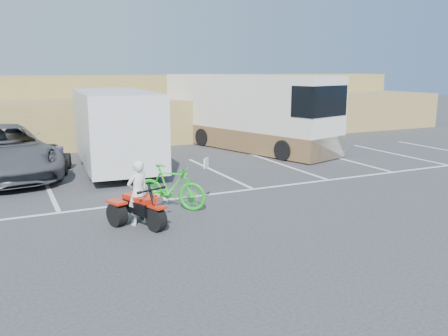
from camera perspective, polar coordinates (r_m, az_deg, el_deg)
name	(u,v)px	position (r m, az deg, el deg)	size (l,w,h in m)	color
ground	(199,226)	(10.64, -2.99, -7.03)	(100.00, 100.00, 0.00)	#323235
parking_stripes	(175,183)	(14.59, -5.96, -1.84)	(28.00, 5.16, 0.01)	white
grass_embankment	(82,110)	(25.17, -16.71, 6.75)	(40.00, 8.50, 3.10)	olive
red_trike_atv	(143,226)	(10.81, -9.70, -6.88)	(1.07, 1.43, 0.93)	red
rider	(138,193)	(10.72, -10.31, -2.95)	(0.54, 0.35, 1.47)	white
green_dirt_bike	(171,187)	(11.86, -6.40, -2.28)	(0.52, 1.86, 1.12)	#14BF19
grey_pickup	(2,151)	(16.89, -25.17, 1.82)	(2.75, 5.97, 1.66)	#46474D
cargo_trailer	(116,128)	(16.71, -12.89, 4.75)	(2.72, 5.94, 2.70)	silver
rv_motorhome	(247,117)	(20.93, 2.74, 6.14)	(4.70, 9.00, 3.14)	silver
quad_atv_blue	(51,172)	(17.08, -20.12, -0.51)	(1.20, 1.60, 1.05)	navy
quad_atv_green	(127,168)	(17.11, -11.55, 0.01)	(1.01, 1.35, 0.88)	#155D15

